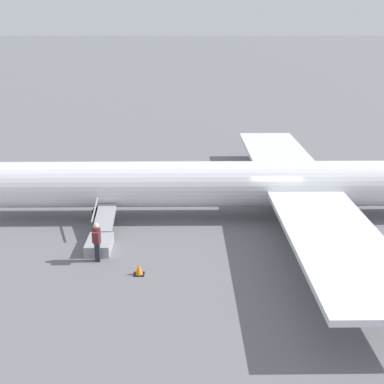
% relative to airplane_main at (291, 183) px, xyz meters
% --- Properties ---
extents(ground_plane, '(600.00, 600.00, 0.00)m').
position_rel_airplane_main_xyz_m(ground_plane, '(0.93, 0.01, -1.83)').
color(ground_plane, slate).
extents(airplane_main, '(33.77, 26.00, 6.16)m').
position_rel_airplane_main_xyz_m(airplane_main, '(0.00, 0.00, 0.00)').
color(airplane_main, silver).
rests_on(airplane_main, ground).
extents(boarding_stairs, '(1.11, 4.02, 1.58)m').
position_rel_airplane_main_xyz_m(boarding_stairs, '(9.34, 3.78, -1.47)').
color(boarding_stairs, '#99999E').
rests_on(boarding_stairs, ground).
extents(passenger, '(0.36, 0.54, 1.74)m').
position_rel_airplane_main_xyz_m(passenger, '(9.22, 5.36, -0.83)').
color(passenger, '#23232D').
rests_on(passenger, ground).
extents(traffic_cone_near_stairs, '(0.43, 0.43, 0.47)m').
position_rel_airplane_main_xyz_m(traffic_cone_near_stairs, '(7.34, 6.62, -1.62)').
color(traffic_cone_near_stairs, black).
rests_on(traffic_cone_near_stairs, ground).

